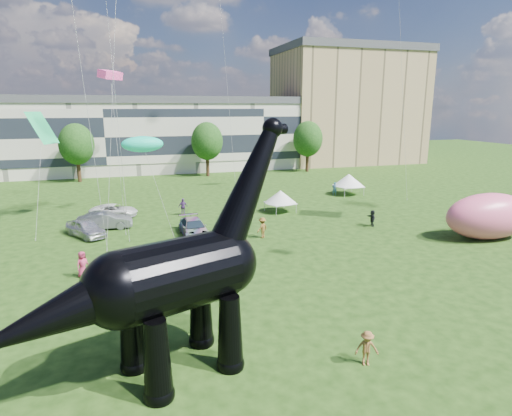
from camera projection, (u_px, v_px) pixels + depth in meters
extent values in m
plane|color=#16330C|center=(250.00, 353.00, 20.01)|extent=(220.00, 220.00, 0.00)
cube|color=beige|center=(106.00, 138.00, 74.10)|extent=(78.00, 11.00, 12.00)
cube|color=tan|center=(347.00, 108.00, 89.34)|extent=(28.00, 18.00, 22.00)
cylinder|color=#382314|center=(79.00, 172.00, 65.59)|extent=(0.56, 0.56, 3.20)
ellipsoid|color=#14380F|center=(76.00, 141.00, 64.51)|extent=(5.20, 5.20, 6.24)
cylinder|color=#382314|center=(208.00, 167.00, 71.26)|extent=(0.56, 0.56, 3.20)
ellipsoid|color=#14380F|center=(207.00, 138.00, 70.18)|extent=(5.20, 5.20, 6.24)
cylinder|color=#382314|center=(307.00, 163.00, 76.36)|extent=(0.56, 0.56, 3.20)
ellipsoid|color=#14380F|center=(308.00, 136.00, 75.28)|extent=(5.20, 5.20, 6.24)
cone|color=black|center=(157.00, 360.00, 16.50)|extent=(1.51, 1.51, 3.40)
sphere|color=black|center=(159.00, 394.00, 16.85)|extent=(1.25, 1.25, 1.25)
cone|color=black|center=(132.00, 334.00, 18.43)|extent=(1.51, 1.51, 3.40)
sphere|color=black|center=(135.00, 365.00, 18.77)|extent=(1.25, 1.25, 1.25)
cone|color=black|center=(230.00, 333.00, 18.52)|extent=(1.51, 1.51, 3.40)
sphere|color=black|center=(230.00, 363.00, 18.86)|extent=(1.25, 1.25, 1.25)
cone|color=black|center=(201.00, 311.00, 20.44)|extent=(1.51, 1.51, 3.40)
sphere|color=black|center=(202.00, 340.00, 20.78)|extent=(1.25, 1.25, 1.25)
cylinder|color=black|center=(176.00, 275.00, 17.78)|extent=(5.53, 4.54, 3.06)
sphere|color=black|center=(120.00, 289.00, 16.37)|extent=(3.06, 3.06, 3.06)
sphere|color=black|center=(224.00, 263.00, 19.19)|extent=(2.94, 2.94, 2.94)
cone|color=black|center=(248.00, 188.00, 19.26)|extent=(4.59, 3.09, 6.00)
sphere|color=black|center=(273.00, 128.00, 19.48)|extent=(0.95, 0.95, 0.95)
cylinder|color=black|center=(278.00, 129.00, 19.70)|extent=(0.92, 0.75, 0.50)
cone|color=black|center=(56.00, 316.00, 15.07)|extent=(6.44, 4.34, 3.33)
imported|color=silver|center=(86.00, 228.00, 37.85)|extent=(4.07, 4.91, 1.58)
imported|color=slate|center=(105.00, 220.00, 40.29)|extent=(5.06, 1.93, 1.65)
imported|color=white|center=(114.00, 211.00, 44.80)|extent=(5.26, 3.50, 1.34)
imported|color=#595960|center=(194.00, 228.00, 38.12)|extent=(2.36, 5.31, 1.51)
cube|color=silver|center=(280.00, 203.00, 46.89)|extent=(3.20, 3.20, 0.11)
cone|color=silver|center=(280.00, 196.00, 46.72)|extent=(4.05, 4.05, 1.36)
cylinder|color=#999999|center=(276.00, 211.00, 45.33)|extent=(0.05, 0.05, 1.00)
cylinder|color=#999999|center=(296.00, 208.00, 46.50)|extent=(0.05, 0.05, 1.00)
cylinder|color=#999999|center=(265.00, 206.00, 47.51)|extent=(0.05, 0.05, 1.00)
cylinder|color=#999999|center=(284.00, 204.00, 48.67)|extent=(0.05, 0.05, 1.00)
cube|color=white|center=(348.00, 186.00, 56.21)|extent=(3.28, 3.28, 0.12)
cone|color=white|center=(349.00, 180.00, 56.02)|extent=(4.15, 4.15, 1.55)
cylinder|color=#999999|center=(345.00, 193.00, 54.53)|extent=(0.06, 0.06, 1.14)
cylinder|color=#999999|center=(364.00, 191.00, 55.51)|extent=(0.06, 0.06, 1.14)
cylinder|color=#999999|center=(333.00, 189.00, 57.16)|extent=(0.06, 0.06, 1.14)
cylinder|color=#999999|center=(352.00, 188.00, 58.15)|extent=(0.06, 0.06, 1.14)
ellipsoid|color=#F8608B|center=(489.00, 216.00, 37.08)|extent=(8.39, 4.69, 4.04)
imported|color=brown|center=(367.00, 348.00, 18.93)|extent=(1.18, 0.88, 1.63)
imported|color=#52306C|center=(183.00, 207.00, 45.39)|extent=(1.17, 0.80, 1.84)
imported|color=#365E88|center=(334.00, 189.00, 55.65)|extent=(0.75, 0.62, 1.75)
imported|color=black|center=(372.00, 218.00, 41.33)|extent=(0.63, 1.51, 1.58)
imported|color=brown|center=(262.00, 228.00, 37.49)|extent=(1.38, 1.23, 1.85)
imported|color=navy|center=(247.00, 264.00, 29.02)|extent=(0.50, 0.69, 1.74)
imported|color=#AE2B52|center=(83.00, 264.00, 28.78)|extent=(1.05, 1.01, 1.82)
cube|color=#F64495|center=(110.00, 75.00, 39.98)|extent=(2.37, 2.52, 0.92)
ellipsoid|color=#0DC89A|center=(142.00, 144.00, 36.32)|extent=(3.25, 3.75, 1.36)
plane|color=#1AAF60|center=(42.00, 128.00, 42.11)|extent=(3.15, 3.97, 3.10)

